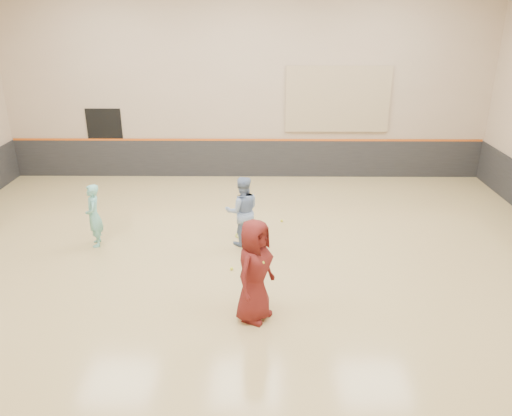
{
  "coord_description": "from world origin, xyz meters",
  "views": [
    {
      "loc": [
        0.43,
        -9.49,
        5.18
      ],
      "look_at": [
        0.34,
        0.4,
        1.15
      ],
      "focal_mm": 35.0,
      "sensor_mm": 36.0,
      "label": 1
    }
  ],
  "objects_px": {
    "young_man": "(255,271)",
    "spare_racket": "(241,235)",
    "girl": "(94,216)",
    "instructor": "(242,211)"
  },
  "relations": [
    {
      "from": "instructor",
      "to": "spare_racket",
      "type": "height_order",
      "value": "instructor"
    },
    {
      "from": "young_man",
      "to": "spare_racket",
      "type": "xyz_separation_m",
      "value": [
        -0.36,
        3.38,
        -0.92
      ]
    },
    {
      "from": "girl",
      "to": "young_man",
      "type": "xyz_separation_m",
      "value": [
        3.7,
        -2.89,
        0.21
      ]
    },
    {
      "from": "young_man",
      "to": "spare_racket",
      "type": "height_order",
      "value": "young_man"
    },
    {
      "from": "girl",
      "to": "instructor",
      "type": "height_order",
      "value": "instructor"
    },
    {
      "from": "instructor",
      "to": "young_man",
      "type": "distance_m",
      "value": 2.99
    },
    {
      "from": "young_man",
      "to": "spare_racket",
      "type": "relative_size",
      "value": 2.88
    },
    {
      "from": "girl",
      "to": "young_man",
      "type": "relative_size",
      "value": 0.78
    },
    {
      "from": "instructor",
      "to": "spare_racket",
      "type": "relative_size",
      "value": 2.52
    },
    {
      "from": "girl",
      "to": "spare_racket",
      "type": "distance_m",
      "value": 3.45
    }
  ]
}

